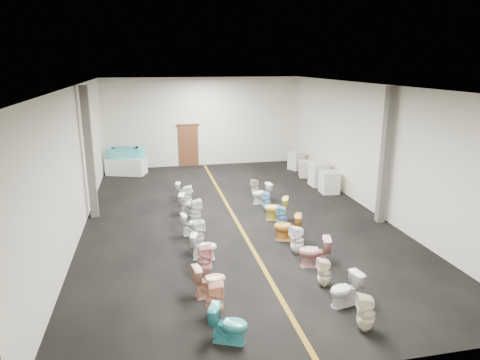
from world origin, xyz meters
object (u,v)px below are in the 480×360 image
(toilet_right_9, at_px, (262,193))
(toilet_left_9, at_px, (187,197))
(toilet_left_7, at_px, (195,212))
(toilet_right_4, at_px, (297,240))
(toilet_left_6, at_px, (192,224))
(toilet_left_0, at_px, (229,324))
(appliance_crate_d, at_px, (296,161))
(toilet_left_8, at_px, (190,204))
(toilet_right_0, at_px, (366,313))
(toilet_right_1, at_px, (346,290))
(appliance_crate_b, at_px, (319,174))
(toilet_left_10, at_px, (185,191))
(toilet_left_3, at_px, (205,261))
(toilet_left_4, at_px, (204,246))
(appliance_crate_a, at_px, (329,182))
(toilet_left_2, at_px, (209,280))
(toilet_right_8, at_px, (267,201))
(toilet_right_3, at_px, (314,252))
(toilet_right_5, at_px, (287,227))
(toilet_right_6, at_px, (282,217))
(toilet_right_10, at_px, (255,187))
(appliance_crate_c, at_px, (307,169))
(display_table, at_px, (126,166))
(toilet_left_5, at_px, (198,234))
(bathtub, at_px, (125,152))
(toilet_left_1, at_px, (215,300))
(toilet_right_2, at_px, (324,273))

(toilet_right_9, bearing_deg, toilet_left_9, -99.74)
(toilet_left_7, height_order, toilet_right_4, toilet_left_7)
(toilet_left_6, bearing_deg, toilet_left_0, 173.00)
(appliance_crate_d, height_order, toilet_left_8, appliance_crate_d)
(toilet_left_7, xyz_separation_m, toilet_right_0, (2.67, -6.63, -0.02))
(toilet_right_1, bearing_deg, appliance_crate_b, 149.33)
(toilet_left_10, bearing_deg, toilet_right_1, -149.04)
(toilet_left_3, distance_m, toilet_left_7, 3.70)
(toilet_left_6, height_order, toilet_right_9, toilet_right_9)
(toilet_left_4, xyz_separation_m, toilet_left_9, (-0.07, 4.43, 0.06))
(toilet_left_3, xyz_separation_m, toilet_left_4, (0.11, 1.00, -0.06))
(appliance_crate_a, height_order, appliance_crate_b, appliance_crate_b)
(toilet_left_10, relative_size, toilet_right_4, 0.82)
(toilet_left_2, xyz_separation_m, toilet_left_10, (0.06, 7.37, -0.05))
(toilet_left_6, bearing_deg, toilet_right_0, -161.76)
(toilet_left_10, bearing_deg, toilet_right_8, -113.18)
(toilet_left_10, height_order, toilet_right_3, toilet_right_3)
(toilet_left_7, height_order, toilet_right_5, toilet_left_7)
(toilet_right_3, distance_m, toilet_right_6, 2.71)
(toilet_left_9, distance_m, toilet_right_10, 2.96)
(appliance_crate_c, bearing_deg, toilet_left_0, -117.15)
(display_table, height_order, toilet_right_10, display_table)
(toilet_right_9, bearing_deg, toilet_left_4, -40.47)
(toilet_left_7, bearing_deg, display_table, 9.98)
(toilet_left_4, height_order, toilet_left_8, toilet_left_8)
(appliance_crate_b, relative_size, toilet_left_6, 1.43)
(appliance_crate_a, relative_size, toilet_right_5, 1.06)
(toilet_right_4, bearing_deg, toilet_right_6, 163.25)
(display_table, relative_size, toilet_left_5, 2.22)
(bathtub, height_order, toilet_left_0, bathtub)
(bathtub, distance_m, toilet_left_3, 11.21)
(appliance_crate_b, xyz_separation_m, toilet_right_9, (-3.07, -1.83, -0.12))
(toilet_left_3, distance_m, toilet_right_1, 3.48)
(toilet_left_3, xyz_separation_m, toilet_right_0, (2.85, -2.93, -0.03))
(toilet_right_5, bearing_deg, toilet_left_1, -18.03)
(appliance_crate_b, bearing_deg, toilet_right_3, -113.03)
(appliance_crate_a, distance_m, toilet_left_0, 10.52)
(toilet_left_2, height_order, toilet_right_6, toilet_left_2)
(toilet_left_0, relative_size, toilet_left_10, 1.11)
(toilet_left_8, bearing_deg, toilet_left_0, -167.34)
(bathtub, distance_m, toilet_right_2, 13.09)
(toilet_right_10, bearing_deg, display_table, -149.79)
(display_table, relative_size, toilet_left_10, 2.64)
(toilet_left_4, bearing_deg, appliance_crate_b, -29.20)
(appliance_crate_b, height_order, toilet_left_6, appliance_crate_b)
(appliance_crate_d, xyz_separation_m, toilet_right_1, (-3.09, -12.11, -0.07))
(toilet_left_1, bearing_deg, appliance_crate_b, -28.65)
(toilet_right_8, bearing_deg, toilet_left_10, -113.86)
(toilet_left_1, relative_size, toilet_right_6, 1.05)
(toilet_left_1, xyz_separation_m, toilet_right_0, (2.87, -1.09, -0.01))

